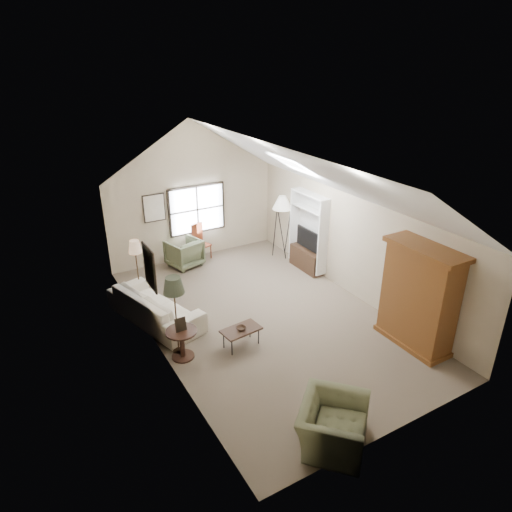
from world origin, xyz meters
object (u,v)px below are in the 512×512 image
armoire (419,297)px  coffee_table (241,337)px  sofa (155,306)px  armchair_far (184,253)px  side_chair (202,242)px  armchair_near (333,425)px  side_table (182,344)px

armoire → coffee_table: bearing=151.9°
sofa → coffee_table: (1.21, -1.85, -0.16)m
armchair_far → sofa: bearing=39.7°
armoire → sofa: size_ratio=0.88×
coffee_table → side_chair: (1.08, 4.40, 0.32)m
side_chair → armchair_near: bearing=-119.2°
side_table → side_chair: side_chair is taller
sofa → side_chair: side_chair is taller
armoire → sofa: bearing=141.0°
sofa → armchair_far: bearing=-51.2°
armoire → armchair_far: bearing=114.7°
armchair_near → coffee_table: (0.01, 2.98, -0.16)m
sofa → coffee_table: size_ratio=3.10×
armoire → coffee_table: armoire is taller
sofa → armoire: bearing=-145.3°
armchair_near → side_table: 3.45m
sofa → side_table: size_ratio=3.99×
sofa → armchair_near: 4.98m
armchair_near → armchair_far: bearing=44.2°
sofa → side_table: (0.01, -1.60, -0.05)m
armoire → side_chair: armoire is taller
armoire → sofa: armoire is taller
armchair_near → armoire: bearing=-20.2°
armchair_far → side_table: bearing=52.1°
coffee_table → side_table: side_table is taller
side_chair → coffee_table: bearing=-124.6°
armoire → coffee_table: (-3.17, 1.70, -0.89)m
armchair_far → side_chair: (0.63, 0.18, 0.13)m
armoire → side_table: bearing=155.9°
armchair_near → armchair_far: 7.22m
sofa → armchair_near: armchair_near is taller
side_table → armchair_far: bearing=67.5°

